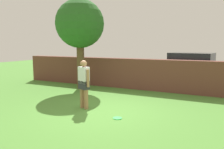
% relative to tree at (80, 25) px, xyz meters
% --- Properties ---
extents(ground_plane, '(40.00, 40.00, 0.00)m').
position_rel_tree_xyz_m(ground_plane, '(2.73, -2.75, -3.05)').
color(ground_plane, '#4C8433').
extents(brick_wall, '(10.52, 0.50, 1.45)m').
position_rel_tree_xyz_m(brick_wall, '(1.23, 1.14, -2.33)').
color(brick_wall, brown).
rests_on(brick_wall, ground).
extents(tree, '(2.29, 2.29, 4.24)m').
position_rel_tree_xyz_m(tree, '(0.00, 0.00, 0.00)').
color(tree, brown).
rests_on(tree, ground).
extents(person, '(0.51, 0.33, 1.62)m').
position_rel_tree_xyz_m(person, '(1.99, -2.77, -2.16)').
color(person, '#9E704C').
rests_on(person, ground).
extents(car, '(4.39, 2.36, 1.72)m').
position_rel_tree_xyz_m(car, '(4.75, 2.77, -2.19)').
color(car, navy).
rests_on(car, ground).
extents(frisbee_green, '(0.27, 0.27, 0.02)m').
position_rel_tree_xyz_m(frisbee_green, '(3.42, -3.21, -3.04)').
color(frisbee_green, green).
rests_on(frisbee_green, ground).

